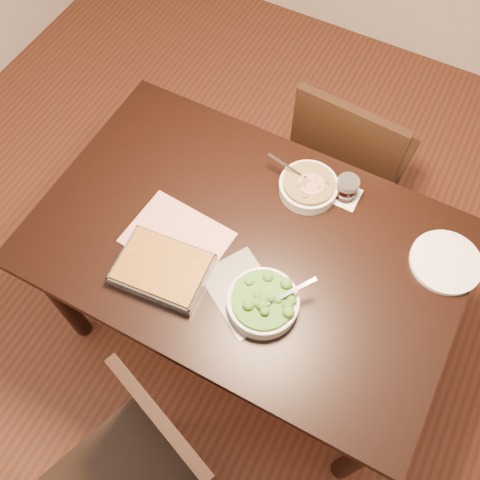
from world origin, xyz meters
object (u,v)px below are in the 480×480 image
Objects in this scene: broccoli_bowl at (263,302)px; dinner_plate at (446,262)px; stew_bowl at (308,186)px; chair_far at (348,159)px; baking_dish at (163,269)px; table at (246,255)px; chair_near at (146,463)px; wine_tumbler at (347,188)px.

dinner_plate is (0.45, 0.41, -0.02)m from broccoli_bowl.
chair_far is at bearing 83.91° from stew_bowl.
broccoli_bowl is at bearing 2.38° from baking_dish.
stew_bowl is 1.01× the size of broccoli_bowl.
dinner_plate is at bearing 42.01° from broccoli_bowl.
chair_near is (0.03, -0.72, -0.16)m from table.
table is 0.31m from baking_dish.
stew_bowl is 0.13m from wine_tumbler.
broccoli_bowl and wine_tumbler have the same top height.
chair_near reaches higher than table.
baking_dish is 0.97m from chair_far.
broccoli_bowl is at bearing -50.01° from table.
broccoli_bowl is 0.61m from dinner_plate.
stew_bowl reaches higher than dinner_plate.
chair_far reaches higher than stew_bowl.
stew_bowl is 0.47m from chair_far.
table is 4.63× the size of baking_dish.
baking_dish is 0.90m from dinner_plate.
wine_tumbler is (0.21, 0.32, 0.14)m from table.
chair_near is 1.38m from chair_far.
wine_tumbler is 1.10m from chair_near.
broccoli_bowl is (0.15, -0.18, 0.13)m from table.
baking_dish is 0.33× the size of chair_far.
stew_bowl is (0.09, 0.28, 0.12)m from table.
chair_near is at bearing -121.10° from dinner_plate.
stew_bowl is 0.75× the size of baking_dish.
chair_far is (0.32, 0.88, -0.26)m from baking_dish.
table is 0.26m from broccoli_bowl.
baking_dish is at bearing -172.05° from broccoli_bowl.
baking_dish is at bearing 132.38° from chair_near.
stew_bowl is at bearing -160.96° from wine_tumbler.
chair_near is at bearing -87.88° from table.
stew_bowl is at bearing 88.06° from chair_far.
broccoli_bowl reaches higher than stew_bowl.
table is 0.69m from chair_far.
chair_near is at bearing -93.82° from stew_bowl.
wine_tumbler reaches higher than dinner_plate.
table is 0.32m from stew_bowl.
table is at bearing 82.64° from chair_far.
table is 1.59× the size of chair_near.
wine_tumbler is at bearing 167.03° from dinner_plate.
chair_far is at bearing 78.49° from table.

